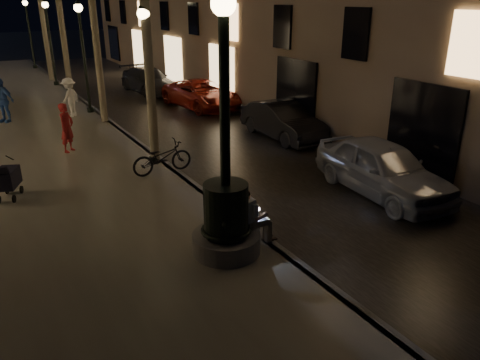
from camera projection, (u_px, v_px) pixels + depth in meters
ground at (104, 120)px, 20.64m from camera, size 120.00×120.00×0.00m
cobble_lane at (167, 112)px, 22.05m from camera, size 6.00×45.00×0.02m
promenade at (4, 130)px, 18.71m from camera, size 8.00×45.00×0.20m
curb_strip at (103, 118)px, 20.60m from camera, size 0.25×45.00×0.20m
fountain_lamppost at (226, 207)px, 9.31m from camera, size 1.40×1.40×5.21m
seated_man_laptop at (252, 215)px, 9.72m from camera, size 0.91×0.31×1.28m
lamp_curb_a at (147, 65)px, 13.70m from camera, size 0.36×0.36×4.81m
lamp_curb_b at (82, 43)px, 20.10m from camera, size 0.36×0.36×4.81m
lamp_curb_c at (49, 31)px, 26.51m from camera, size 0.36×0.36×4.81m
lamp_curb_d at (28, 24)px, 32.92m from camera, size 0.36×0.36×4.81m
stroller at (7, 178)px, 11.99m from camera, size 0.73×1.08×1.11m
car_front at (382, 168)px, 12.75m from camera, size 2.15×4.53×1.50m
car_second at (283, 121)px, 17.82m from camera, size 1.54×4.18×1.37m
car_third at (201, 94)px, 22.69m from camera, size 2.64×4.94×1.32m
car_rear at (149, 80)px, 26.35m from camera, size 2.20×4.77×1.35m
pedestrian_red at (67, 128)px, 15.57m from camera, size 0.71×0.70×1.65m
pedestrian_white at (70, 97)px, 20.14m from camera, size 1.22×1.19×1.67m
pedestrian_blue at (2, 100)px, 19.25m from camera, size 1.05×1.07×1.81m
bicycle at (162, 157)px, 13.78m from camera, size 1.83×0.66×0.96m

